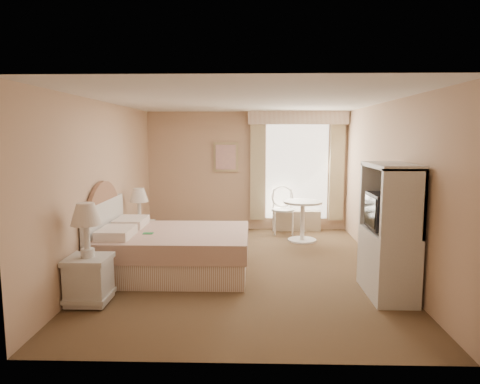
{
  "coord_description": "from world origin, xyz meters",
  "views": [
    {
      "loc": [
        0.09,
        -6.3,
        2.0
      ],
      "look_at": [
        -0.08,
        0.3,
        1.13
      ],
      "focal_mm": 32.0,
      "sensor_mm": 36.0,
      "label": 1
    }
  ],
  "objects_px": {
    "cafe_chair": "(283,206)",
    "round_table": "(303,214)",
    "bed": "(168,249)",
    "armoire": "(389,241)",
    "nightstand_near": "(88,267)",
    "nightstand_far": "(140,228)"
  },
  "relations": [
    {
      "from": "cafe_chair",
      "to": "round_table",
      "type": "bearing_deg",
      "value": -66.89
    },
    {
      "from": "bed",
      "to": "armoire",
      "type": "relative_size",
      "value": 1.27
    },
    {
      "from": "bed",
      "to": "armoire",
      "type": "height_order",
      "value": "armoire"
    },
    {
      "from": "bed",
      "to": "armoire",
      "type": "bearing_deg",
      "value": -15.28
    },
    {
      "from": "cafe_chair",
      "to": "armoire",
      "type": "height_order",
      "value": "armoire"
    },
    {
      "from": "bed",
      "to": "nightstand_near",
      "type": "xyz_separation_m",
      "value": [
        -0.72,
        -1.19,
        0.11
      ]
    },
    {
      "from": "nightstand_far",
      "to": "cafe_chair",
      "type": "height_order",
      "value": "nightstand_far"
    },
    {
      "from": "bed",
      "to": "nightstand_near",
      "type": "distance_m",
      "value": 1.4
    },
    {
      "from": "bed",
      "to": "round_table",
      "type": "height_order",
      "value": "bed"
    },
    {
      "from": "cafe_chair",
      "to": "armoire",
      "type": "xyz_separation_m",
      "value": [
        1.07,
        -3.47,
        0.13
      ]
    },
    {
      "from": "bed",
      "to": "nightstand_far",
      "type": "relative_size",
      "value": 1.95
    },
    {
      "from": "cafe_chair",
      "to": "nightstand_near",
      "type": "bearing_deg",
      "value": -125.84
    },
    {
      "from": "nightstand_near",
      "to": "armoire",
      "type": "relative_size",
      "value": 0.72
    },
    {
      "from": "nightstand_near",
      "to": "armoire",
      "type": "xyz_separation_m",
      "value": [
        3.65,
        0.39,
        0.24
      ]
    },
    {
      "from": "bed",
      "to": "nightstand_near",
      "type": "relative_size",
      "value": 1.76
    },
    {
      "from": "bed",
      "to": "nightstand_near",
      "type": "bearing_deg",
      "value": -121.09
    },
    {
      "from": "round_table",
      "to": "cafe_chair",
      "type": "height_order",
      "value": "cafe_chair"
    },
    {
      "from": "bed",
      "to": "cafe_chair",
      "type": "height_order",
      "value": "bed"
    },
    {
      "from": "nightstand_far",
      "to": "cafe_chair",
      "type": "distance_m",
      "value": 2.99
    },
    {
      "from": "nightstand_near",
      "to": "nightstand_far",
      "type": "height_order",
      "value": "nightstand_near"
    },
    {
      "from": "round_table",
      "to": "armoire",
      "type": "distance_m",
      "value": 2.88
    },
    {
      "from": "nightstand_near",
      "to": "armoire",
      "type": "height_order",
      "value": "armoire"
    }
  ]
}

